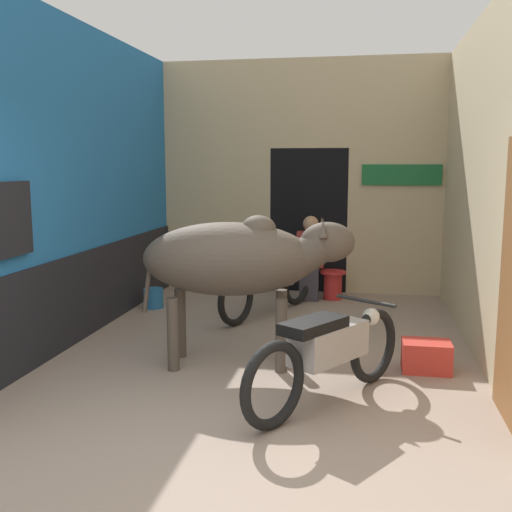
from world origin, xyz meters
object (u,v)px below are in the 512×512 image
(plastic_stool, at_px, (333,284))
(motorcycle_far, at_px, (268,281))
(motorcycle_near, at_px, (328,350))
(bucket, at_px, (153,298))
(crate, at_px, (426,356))
(shopkeeper_seated, at_px, (310,255))
(cow, at_px, (238,259))

(plastic_stool, bearing_deg, motorcycle_far, -126.17)
(motorcycle_near, distance_m, plastic_stool, 3.78)
(motorcycle_far, distance_m, bucket, 1.59)
(motorcycle_far, bearing_deg, bucket, 177.14)
(crate, xyz_separation_m, bucket, (-3.33, 1.89, -0.01))
(plastic_stool, bearing_deg, shopkeeper_seated, -171.35)
(shopkeeper_seated, height_order, crate, shopkeeper_seated)
(motorcycle_near, distance_m, crate, 1.29)
(shopkeeper_seated, bearing_deg, motorcycle_far, -113.80)
(plastic_stool, bearing_deg, cow, -103.82)
(motorcycle_near, xyz_separation_m, plastic_stool, (-0.16, 3.77, -0.22))
(shopkeeper_seated, bearing_deg, plastic_stool, 8.65)
(motorcycle_near, xyz_separation_m, motorcycle_far, (-0.92, 2.73, -0.01))
(shopkeeper_seated, height_order, bucket, shopkeeper_seated)
(motorcycle_far, xyz_separation_m, crate, (1.77, -1.82, -0.29))
(motorcycle_far, xyz_separation_m, shopkeeper_seated, (0.44, 0.99, 0.19))
(motorcycle_far, relative_size, bucket, 6.97)
(cow, bearing_deg, motorcycle_near, -41.59)
(motorcycle_near, bearing_deg, plastic_stool, 92.50)
(cow, distance_m, crate, 1.96)
(cow, bearing_deg, crate, 4.03)
(shopkeeper_seated, relative_size, crate, 2.67)
(cow, xyz_separation_m, bucket, (-1.59, 2.02, -0.89))
(shopkeeper_seated, bearing_deg, motorcycle_near, -82.55)
(cow, xyz_separation_m, crate, (1.74, 0.12, -0.88))
(motorcycle_far, height_order, shopkeeper_seated, shopkeeper_seated)
(motorcycle_far, bearing_deg, crate, -45.72)
(motorcycle_far, bearing_deg, cow, -89.25)
(motorcycle_far, distance_m, plastic_stool, 1.30)
(shopkeeper_seated, xyz_separation_m, bucket, (-2.00, -0.91, -0.49))
(cow, height_order, plastic_stool, cow)
(motorcycle_far, height_order, crate, motorcycle_far)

